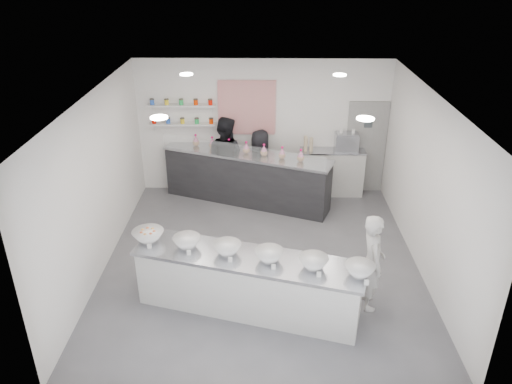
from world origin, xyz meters
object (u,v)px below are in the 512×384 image
at_px(prep_counter, 248,283).
at_px(back_bar, 247,178).
at_px(staff_right, 260,164).
at_px(espresso_machine, 346,142).
at_px(espresso_ledge, 331,172).
at_px(woman_prep, 372,262).
at_px(staff_left, 225,158).

xyz_separation_m(prep_counter, back_bar, (-0.15, 3.65, 0.10)).
bearing_deg(staff_right, prep_counter, 107.86).
bearing_deg(espresso_machine, espresso_ledge, 180.00).
height_order(back_bar, espresso_ledge, back_bar).
relative_size(espresso_ledge, staff_right, 0.90).
xyz_separation_m(espresso_ledge, woman_prep, (0.13, -3.96, 0.26)).
height_order(back_bar, staff_left, staff_left).
bearing_deg(staff_right, staff_left, 18.82).
xyz_separation_m(prep_counter, espresso_machine, (2.02, 4.10, 0.77)).
distance_m(espresso_ledge, espresso_machine, 0.77).
height_order(prep_counter, back_bar, back_bar).
bearing_deg(staff_left, back_bar, 174.21).
bearing_deg(prep_counter, espresso_machine, 79.15).
bearing_deg(espresso_ledge, staff_right, -173.15).
relative_size(prep_counter, espresso_ledge, 2.44).
distance_m(back_bar, woman_prep, 4.07).
distance_m(espresso_machine, staff_right, 1.95).
relative_size(prep_counter, woman_prep, 2.20).
distance_m(prep_counter, espresso_machine, 4.63).
relative_size(espresso_ledge, woman_prep, 0.90).
bearing_deg(espresso_ledge, staff_left, -175.65).
relative_size(espresso_machine, staff_left, 0.27).
bearing_deg(back_bar, staff_right, 62.04).
distance_m(prep_counter, woman_prep, 1.90).
bearing_deg(back_bar, espresso_machine, 32.43).
xyz_separation_m(prep_counter, espresso_ledge, (1.74, 4.10, 0.05)).
xyz_separation_m(espresso_ledge, staff_right, (-1.61, -0.19, 0.26)).
relative_size(prep_counter, staff_left, 1.87).
distance_m(back_bar, espresso_machine, 2.32).
distance_m(prep_counter, staff_left, 3.99).
bearing_deg(woman_prep, espresso_ledge, -0.24).
bearing_deg(woman_prep, espresso_machine, -4.29).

